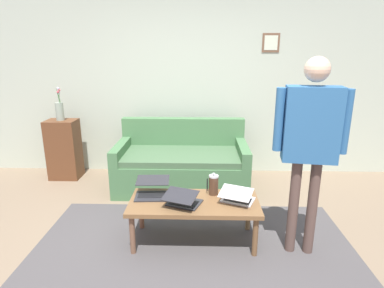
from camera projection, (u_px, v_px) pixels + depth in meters
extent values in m
plane|color=#806C55|center=(186.00, 253.00, 2.94)|extent=(7.68, 7.68, 0.00)
cube|color=#494646|center=(194.00, 246.00, 3.04)|extent=(3.01, 1.67, 0.01)
cube|color=#B7C2AD|center=(193.00, 82.00, 4.67)|extent=(7.04, 0.10, 2.70)
cube|color=brown|center=(271.00, 43.00, 4.44)|extent=(0.24, 0.02, 0.26)
cube|color=silver|center=(271.00, 43.00, 4.43)|extent=(0.18, 0.00, 0.20)
cube|color=#487549|center=(182.00, 173.00, 4.31)|extent=(1.72, 0.91, 0.42)
cube|color=#476745|center=(182.00, 155.00, 4.22)|extent=(1.48, 0.83, 0.08)
cube|color=#487549|center=(183.00, 134.00, 4.56)|extent=(1.72, 0.14, 0.46)
cube|color=#487549|center=(242.00, 151.00, 4.20)|extent=(0.12, 0.91, 0.20)
cube|color=#487549|center=(122.00, 150.00, 4.25)|extent=(0.12, 0.91, 0.20)
cube|color=brown|center=(194.00, 203.00, 3.02)|extent=(1.22, 0.56, 0.04)
cylinder|color=brown|center=(255.00, 237.00, 2.85)|extent=(0.05, 0.05, 0.39)
cylinder|color=brown|center=(132.00, 235.00, 2.89)|extent=(0.05, 0.05, 0.39)
cylinder|color=brown|center=(248.00, 213.00, 3.28)|extent=(0.05, 0.05, 0.39)
cylinder|color=brown|center=(141.00, 211.00, 3.31)|extent=(0.05, 0.05, 0.39)
cube|color=#28282D|center=(184.00, 203.00, 2.97)|extent=(0.36, 0.32, 0.01)
cube|color=black|center=(184.00, 203.00, 2.95)|extent=(0.28, 0.22, 0.00)
cube|color=#28282D|center=(180.00, 196.00, 2.86)|extent=(0.35, 0.30, 0.05)
cube|color=silver|center=(180.00, 195.00, 2.86)|extent=(0.32, 0.27, 0.05)
cube|color=silver|center=(238.00, 200.00, 3.03)|extent=(0.35, 0.31, 0.01)
cube|color=black|center=(237.00, 200.00, 3.01)|extent=(0.27, 0.21, 0.00)
cube|color=silver|center=(236.00, 193.00, 2.93)|extent=(0.34, 0.29, 0.06)
cube|color=#212332|center=(236.00, 193.00, 2.93)|extent=(0.31, 0.26, 0.05)
cube|color=#28282D|center=(152.00, 196.00, 3.10)|extent=(0.34, 0.25, 0.01)
cube|color=black|center=(152.00, 195.00, 3.12)|extent=(0.28, 0.15, 0.00)
cube|color=#28282D|center=(153.00, 180.00, 3.19)|extent=(0.34, 0.24, 0.03)
cube|color=#2B2D29|center=(153.00, 180.00, 3.19)|extent=(0.30, 0.21, 0.02)
cylinder|color=#4C3323|center=(214.00, 186.00, 3.14)|extent=(0.09, 0.09, 0.18)
cylinder|color=#B7B7BC|center=(214.00, 176.00, 3.11)|extent=(0.10, 0.10, 0.02)
sphere|color=#B2B2B7|center=(214.00, 174.00, 3.10)|extent=(0.03, 0.03, 0.03)
cube|color=black|center=(207.00, 185.00, 3.14)|extent=(0.01, 0.01, 0.13)
cube|color=brown|center=(64.00, 149.00, 4.60)|extent=(0.42, 0.32, 0.86)
cylinder|color=#96A594|center=(60.00, 111.00, 4.44)|extent=(0.11, 0.11, 0.25)
cylinder|color=#3D7038|center=(59.00, 96.00, 4.40)|extent=(0.03, 0.02, 0.17)
sphere|color=#D54A59|center=(59.00, 90.00, 4.39)|extent=(0.03, 0.03, 0.03)
cylinder|color=#3D7038|center=(58.00, 97.00, 4.37)|extent=(0.02, 0.02, 0.15)
sphere|color=#E55161|center=(58.00, 92.00, 4.34)|extent=(0.03, 0.03, 0.03)
cylinder|color=#3D7038|center=(58.00, 96.00, 4.37)|extent=(0.03, 0.03, 0.20)
sphere|color=silver|center=(58.00, 88.00, 4.33)|extent=(0.04, 0.04, 0.04)
cylinder|color=#3D7038|center=(59.00, 97.00, 4.41)|extent=(0.01, 0.01, 0.14)
sphere|color=silver|center=(59.00, 92.00, 4.39)|extent=(0.03, 0.03, 0.03)
cylinder|color=brown|center=(312.00, 208.00, 2.84)|extent=(0.09, 0.09, 0.89)
cylinder|color=brown|center=(293.00, 207.00, 2.87)|extent=(0.09, 0.09, 0.89)
cube|color=#2D6196|center=(311.00, 125.00, 2.64)|extent=(0.47, 0.25, 0.63)
cylinder|color=#2D6196|center=(346.00, 122.00, 2.59)|extent=(0.09, 0.09, 0.53)
cylinder|color=#2D6196|center=(279.00, 120.00, 2.68)|extent=(0.09, 0.09, 0.53)
sphere|color=beige|center=(317.00, 69.00, 2.52)|extent=(0.20, 0.20, 0.20)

